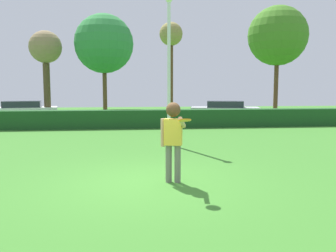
{
  "coord_description": "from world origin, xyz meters",
  "views": [
    {
      "loc": [
        -0.43,
        -7.58,
        2.11
      ],
      "look_at": [
        0.55,
        1.0,
        1.15
      ],
      "focal_mm": 37.64,
      "sensor_mm": 36.0,
      "label": 1
    }
  ],
  "objects": [
    {
      "name": "oak_tree",
      "position": [
        2.96,
        20.02,
        5.88
      ],
      "size": [
        1.8,
        1.8,
        7.1
      ],
      "color": "brown",
      "rests_on": "ground"
    },
    {
      "name": "bare_elm_tree",
      "position": [
        -5.46,
        15.31,
        4.38
      ],
      "size": [
        1.99,
        1.99,
        5.58
      ],
      "color": "brown",
      "rests_on": "ground"
    },
    {
      "name": "parked_car_white",
      "position": [
        -7.04,
        15.47,
        0.69
      ],
      "size": [
        4.43,
        2.4,
        1.25
      ],
      "color": "white",
      "rests_on": "ground"
    },
    {
      "name": "person",
      "position": [
        0.55,
        -0.01,
        1.12
      ],
      "size": [
        0.55,
        0.8,
        1.78
      ],
      "color": "slate",
      "rests_on": "ground"
    },
    {
      "name": "birch_tree",
      "position": [
        -1.87,
        15.21,
        4.8
      ],
      "size": [
        3.69,
        3.69,
        6.66
      ],
      "color": "brown",
      "rests_on": "ground"
    },
    {
      "name": "willow_tree",
      "position": [
        10.59,
        17.77,
        5.84
      ],
      "size": [
        4.35,
        4.35,
        8.04
      ],
      "color": "brown",
      "rests_on": "ground"
    },
    {
      "name": "frisbee",
      "position": [
        0.67,
        -0.83,
        1.46
      ],
      "size": [
        0.26,
        0.25,
        0.09
      ],
      "color": "orange"
    },
    {
      "name": "parked_car_silver",
      "position": [
        5.65,
        13.99,
        0.69
      ],
      "size": [
        4.48,
        2.65,
        1.25
      ],
      "color": "#B7B7BC",
      "rests_on": "ground"
    },
    {
      "name": "hedge_row",
      "position": [
        0.0,
        10.69,
        0.47
      ],
      "size": [
        23.97,
        0.9,
        0.93
      ],
      "primitive_type": "cube",
      "color": "#1C491F",
      "rests_on": "ground"
    },
    {
      "name": "ground_plane",
      "position": [
        0.0,
        0.0,
        0.0
      ],
      "size": [
        60.0,
        60.0,
        0.0
      ],
      "primitive_type": "plane",
      "color": "#397828"
    },
    {
      "name": "lamppost",
      "position": [
        1.06,
        5.14,
        2.97
      ],
      "size": [
        0.24,
        0.24,
        5.31
      ],
      "color": "silver",
      "rests_on": "ground"
    }
  ]
}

